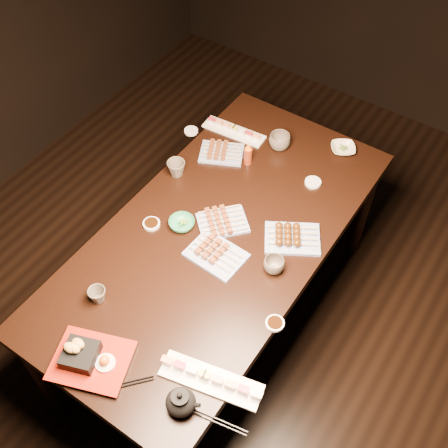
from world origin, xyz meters
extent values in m
plane|color=black|center=(0.00, 0.00, 0.00)|extent=(5.00, 5.00, 0.00)
cube|color=black|center=(-0.24, 0.35, 0.38)|extent=(1.25, 1.94, 0.75)
imported|color=#2C8755|center=(-0.40, 0.29, 0.77)|extent=(0.13, 0.13, 0.04)
imported|color=beige|center=(-0.02, 1.13, 0.76)|extent=(0.17, 0.17, 0.03)
imported|color=#50473D|center=(-0.45, -0.20, 0.78)|extent=(0.08, 0.08, 0.07)
imported|color=#50473D|center=(0.07, 0.32, 0.78)|extent=(0.10, 0.10, 0.07)
imported|color=#50473D|center=(-0.61, 0.54, 0.79)|extent=(0.12, 0.12, 0.08)
imported|color=#50473D|center=(-0.29, 0.98, 0.79)|extent=(0.12, 0.12, 0.08)
cylinder|color=maroon|center=(-0.37, 0.80, 0.81)|extent=(0.05, 0.05, 0.13)
cylinder|color=white|center=(-0.51, 0.22, 0.76)|extent=(0.08, 0.08, 0.01)
cylinder|color=white|center=(-0.03, 0.85, 0.76)|extent=(0.09, 0.09, 0.01)
cylinder|color=white|center=(0.20, 0.10, 0.76)|extent=(0.08, 0.08, 0.01)
cylinder|color=white|center=(-0.73, 0.82, 0.76)|extent=(0.09, 0.09, 0.01)
camera|label=1|loc=(0.64, -0.90, 2.71)|focal=45.00mm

